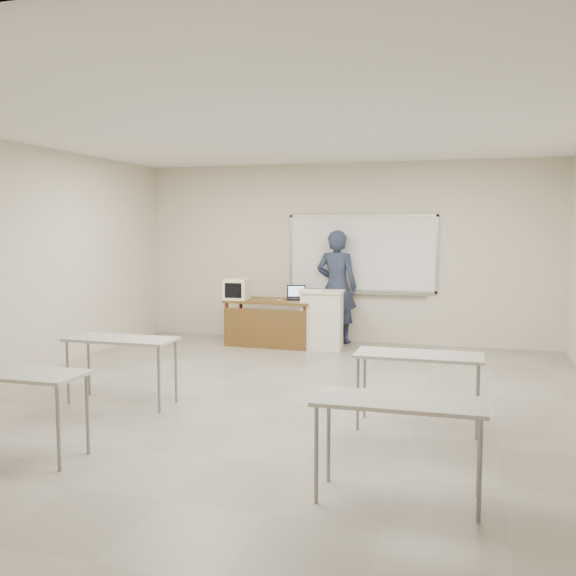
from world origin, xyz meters
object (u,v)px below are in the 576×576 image
(podium, at_px, (322,320))
(presenter, at_px, (337,286))
(instructor_desk, at_px, (269,313))
(mouse, at_px, (279,300))
(crt_monitor, at_px, (237,289))
(keyboard, at_px, (311,290))
(whiteboard, at_px, (362,254))
(laptop, at_px, (297,296))

(podium, distance_m, presenter, 0.79)
(instructor_desk, height_order, mouse, mouse)
(crt_monitor, distance_m, keyboard, 1.28)
(mouse, bearing_deg, presenter, 31.92)
(whiteboard, distance_m, podium, 1.36)
(podium, height_order, mouse, podium)
(mouse, xyz_separation_m, presenter, (0.78, 0.73, 0.18))
(instructor_desk, relative_size, presenter, 0.77)
(crt_monitor, distance_m, mouse, 0.77)
(laptop, bearing_deg, mouse, -136.55)
(whiteboard, distance_m, crt_monitor, 2.16)
(podium, distance_m, keyboard, 0.51)
(whiteboard, bearing_deg, laptop, -152.24)
(laptop, bearing_deg, keyboard, -66.00)
(presenter, bearing_deg, whiteboard, -156.77)
(podium, xyz_separation_m, laptop, (-0.48, 0.25, 0.34))
(whiteboard, xyz_separation_m, keyboard, (-0.65, -0.89, -0.53))
(crt_monitor, xyz_separation_m, mouse, (0.75, -0.08, -0.15))
(podium, distance_m, crt_monitor, 1.50)
(crt_monitor, xyz_separation_m, keyboard, (1.28, -0.10, 0.03))
(laptop, xyz_separation_m, mouse, (-0.20, -0.35, -0.04))
(podium, height_order, laptop, laptop)
(mouse, bearing_deg, instructor_desk, 145.04)
(whiteboard, relative_size, mouse, 27.84)
(instructor_desk, distance_m, presenter, 1.24)
(whiteboard, height_order, instructor_desk, whiteboard)
(whiteboard, height_order, presenter, whiteboard)
(keyboard, bearing_deg, podium, 45.72)
(instructor_desk, distance_m, keyboard, 0.84)
(instructor_desk, height_order, podium, podium)
(whiteboard, bearing_deg, keyboard, -126.21)
(mouse, bearing_deg, laptop, 49.38)
(podium, distance_m, laptop, 0.64)
(whiteboard, relative_size, laptop, 7.97)
(podium, height_order, keyboard, keyboard)
(whiteboard, relative_size, crt_monitor, 5.90)
(instructor_desk, bearing_deg, whiteboard, 31.80)
(crt_monitor, height_order, laptop, crt_monitor)
(mouse, bearing_deg, crt_monitor, 163.10)
(instructor_desk, distance_m, laptop, 0.55)
(keyboard, bearing_deg, crt_monitor, -177.21)
(crt_monitor, xyz_separation_m, presenter, (1.53, 0.65, 0.03))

